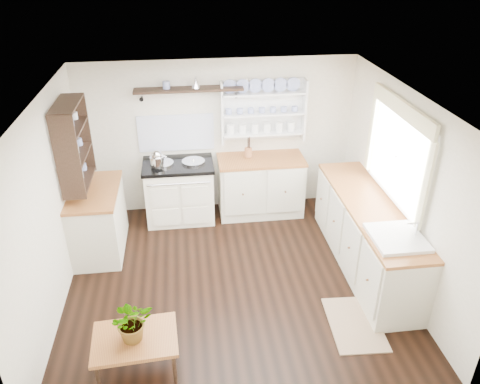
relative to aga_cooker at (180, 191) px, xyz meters
name	(u,v)px	position (x,y,z in m)	size (l,w,h in m)	color
floor	(233,279)	(0.62, -1.57, -0.46)	(4.00, 3.80, 0.01)	black
wall_back	(218,137)	(0.62, 0.33, 0.69)	(4.00, 0.02, 2.30)	beige
wall_right	(401,189)	(2.62, -1.57, 0.69)	(0.02, 3.80, 2.30)	beige
wall_left	(49,211)	(-1.38, -1.57, 0.69)	(0.02, 3.80, 2.30)	beige
ceiling	(232,100)	(0.62, -1.57, 1.84)	(4.00, 3.80, 0.01)	white
window	(398,151)	(2.56, -1.42, 1.10)	(0.08, 1.55, 1.22)	white
aga_cooker	(180,191)	(0.00, 0.00, 0.00)	(1.01, 0.70, 0.94)	white
back_cabinets	(260,185)	(1.22, 0.03, 0.00)	(1.27, 0.63, 0.90)	beige
right_cabinets	(366,235)	(2.32, -1.47, 0.00)	(0.62, 2.43, 0.90)	beige
belfast_sink	(395,247)	(2.32, -2.22, 0.34)	(0.55, 0.60, 0.45)	white
left_cabinets	(98,219)	(-1.08, -0.67, 0.00)	(0.62, 1.13, 0.90)	beige
plate_rack	(262,110)	(1.27, 0.29, 1.09)	(1.20, 0.22, 0.90)	white
high_shelf	(189,90)	(0.22, 0.21, 1.45)	(1.50, 0.29, 0.16)	black
left_shelving	(73,144)	(-1.22, -0.67, 1.09)	(0.28, 0.80, 1.05)	black
kettle	(157,159)	(-0.28, -0.12, 0.59)	(0.19, 0.19, 0.24)	silver
utensil_crock	(248,152)	(1.04, 0.11, 0.51)	(0.11, 0.11, 0.13)	#A0623A
center_table	(135,341)	(-0.46, -2.83, -0.08)	(0.82, 0.61, 0.43)	brown
potted_plant	(132,321)	(-0.46, -2.83, 0.18)	(0.38, 0.33, 0.42)	#3F7233
floor_rug	(354,324)	(1.85, -2.51, -0.45)	(0.55, 0.85, 0.02)	#88744F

